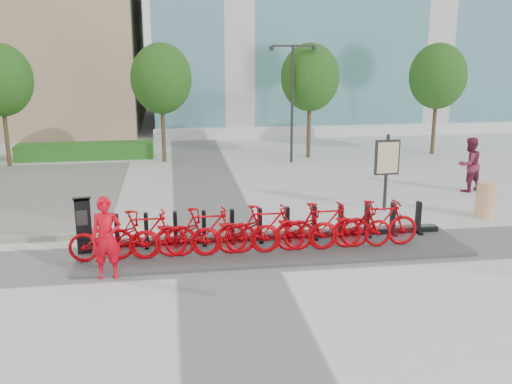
{
  "coord_description": "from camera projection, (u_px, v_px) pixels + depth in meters",
  "views": [
    {
      "loc": [
        -1.19,
        -13.0,
        5.0
      ],
      "look_at": [
        1.0,
        1.5,
        1.2
      ],
      "focal_mm": 40.0,
      "sensor_mm": 36.0,
      "label": 1
    }
  ],
  "objects": [
    {
      "name": "map_sign",
      "position": [
        387.0,
        161.0,
        17.36
      ],
      "size": [
        0.78,
        0.17,
        2.37
      ],
      "rotation": [
        0.0,
        0.0,
        0.05
      ],
      "color": "black",
      "rests_on": "ground"
    },
    {
      "name": "bike_2",
      "position": [
        176.0,
        235.0,
        13.49
      ],
      "size": [
        2.06,
        0.72,
        1.08
      ],
      "primitive_type": "imported",
      "rotation": [
        0.0,
        0.0,
        1.57
      ],
      "color": "#A70006",
      "rests_on": "dock_pad"
    },
    {
      "name": "bike_6",
      "position": [
        295.0,
        229.0,
        13.91
      ],
      "size": [
        2.06,
        0.72,
        1.08
      ],
      "primitive_type": "imported",
      "rotation": [
        0.0,
        0.0,
        1.57
      ],
      "color": "#A70006",
      "rests_on": "dock_pad"
    },
    {
      "name": "dock_rail_posts",
      "position": [
        274.0,
        225.0,
        14.68
      ],
      "size": [
        8.02,
        0.5,
        0.85
      ],
      "primitive_type": null,
      "color": "black",
      "rests_on": "dock_pad"
    },
    {
      "name": "bike_4",
      "position": [
        236.0,
        232.0,
        13.7
      ],
      "size": [
        2.06,
        0.72,
        1.08
      ],
      "primitive_type": "imported",
      "rotation": [
        0.0,
        0.0,
        1.57
      ],
      "color": "#A70006",
      "rests_on": "dock_pad"
    },
    {
      "name": "streetlamp",
      "position": [
        292.0,
        90.0,
        24.19
      ],
      "size": [
        2.0,
        0.2,
        5.0
      ],
      "color": "black",
      "rests_on": "ground"
    },
    {
      "name": "bike_7",
      "position": [
        323.0,
        226.0,
        14.0
      ],
      "size": [
        2.0,
        0.57,
        1.2
      ],
      "primitive_type": "imported",
      "rotation": [
        0.0,
        0.0,
        1.57
      ],
      "color": "#A70006",
      "rests_on": "dock_pad"
    },
    {
      "name": "worker_red",
      "position": [
        106.0,
        238.0,
        12.41
      ],
      "size": [
        0.68,
        0.46,
        1.84
      ],
      "primitive_type": "imported",
      "rotation": [
        0.0,
        0.0,
        -0.03
      ],
      "color": "red",
      "rests_on": "ground"
    },
    {
      "name": "bike_1",
      "position": [
        145.0,
        234.0,
        13.38
      ],
      "size": [
        2.0,
        0.57,
        1.2
      ],
      "primitive_type": "imported",
      "rotation": [
        0.0,
        0.0,
        1.57
      ],
      "color": "#A70006",
      "rests_on": "dock_pad"
    },
    {
      "name": "hedge_b",
      "position": [
        86.0,
        151.0,
        25.69
      ],
      "size": [
        6.0,
        1.2,
        0.7
      ],
      "primitive_type": "cube",
      "color": "#29741B",
      "rests_on": "ground"
    },
    {
      "name": "tree_2",
      "position": [
        310.0,
        77.0,
        25.17
      ],
      "size": [
        2.6,
        2.6,
        5.1
      ],
      "color": "#503E24",
      "rests_on": "ground"
    },
    {
      "name": "pedestrian",
      "position": [
        469.0,
        164.0,
        19.83
      ],
      "size": [
        1.1,
        0.96,
        1.91
      ],
      "primitive_type": "imported",
      "rotation": [
        0.0,
        0.0,
        3.44
      ],
      "color": "maroon",
      "rests_on": "ground"
    },
    {
      "name": "bike_0",
      "position": [
        113.0,
        238.0,
        13.29
      ],
      "size": [
        2.06,
        0.72,
        1.08
      ],
      "primitive_type": "imported",
      "rotation": [
        0.0,
        0.0,
        1.57
      ],
      "color": "#A70006",
      "rests_on": "dock_pad"
    },
    {
      "name": "dock_pad",
      "position": [
        275.0,
        248.0,
        14.33
      ],
      "size": [
        9.6,
        2.4,
        0.08
      ],
      "primitive_type": "cube",
      "color": "#464646",
      "rests_on": "ground"
    },
    {
      "name": "construction_barrel",
      "position": [
        486.0,
        200.0,
        16.9
      ],
      "size": [
        0.73,
        0.73,
        1.08
      ],
      "primitive_type": "cylinder",
      "rotation": [
        0.0,
        0.0,
        0.38
      ],
      "color": "#E56B00",
      "rests_on": "ground"
    },
    {
      "name": "bike_9",
      "position": [
        379.0,
        223.0,
        14.21
      ],
      "size": [
        2.0,
        0.57,
        1.2
      ],
      "primitive_type": "imported",
      "rotation": [
        0.0,
        0.0,
        1.57
      ],
      "color": "#A70006",
      "rests_on": "dock_pad"
    },
    {
      "name": "ground",
      "position": [
        225.0,
        256.0,
        13.87
      ],
      "size": [
        120.0,
        120.0,
        0.0
      ],
      "primitive_type": "plane",
      "color": "silver"
    },
    {
      "name": "bike_5",
      "position": [
        266.0,
        229.0,
        13.79
      ],
      "size": [
        2.0,
        0.57,
        1.2
      ],
      "primitive_type": "imported",
      "rotation": [
        0.0,
        0.0,
        1.57
      ],
      "color": "#A70006",
      "rests_on": "dock_pad"
    },
    {
      "name": "bike_3",
      "position": [
        206.0,
        231.0,
        13.58
      ],
      "size": [
        2.0,
        0.57,
        1.2
      ],
      "primitive_type": "imported",
      "rotation": [
        0.0,
        0.0,
        1.57
      ],
      "color": "#A70006",
      "rests_on": "dock_pad"
    },
    {
      "name": "kiosk",
      "position": [
        83.0,
        225.0,
        13.79
      ],
      "size": [
        0.5,
        0.44,
        1.44
      ],
      "rotation": [
        0.0,
        0.0,
        0.17
      ],
      "color": "black",
      "rests_on": "dock_pad"
    },
    {
      "name": "tree_0",
      "position": [
        0.0,
        80.0,
        23.3
      ],
      "size": [
        2.6,
        2.6,
        5.1
      ],
      "color": "#503E24",
      "rests_on": "ground"
    },
    {
      "name": "tree_1",
      "position": [
        161.0,
        79.0,
        24.24
      ],
      "size": [
        2.6,
        2.6,
        5.1
      ],
      "color": "#503E24",
      "rests_on": "ground"
    },
    {
      "name": "bike_8",
      "position": [
        351.0,
        227.0,
        14.12
      ],
      "size": [
        2.06,
        0.72,
        1.08
      ],
      "primitive_type": "imported",
      "rotation": [
        0.0,
        0.0,
        1.57
      ],
      "color": "#A70006",
      "rests_on": "dock_pad"
    },
    {
      "name": "tree_3",
      "position": [
        438.0,
        76.0,
        26.04
      ],
      "size": [
        2.6,
        2.6,
        5.1
      ],
      "color": "#503E24",
      "rests_on": "ground"
    }
  ]
}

